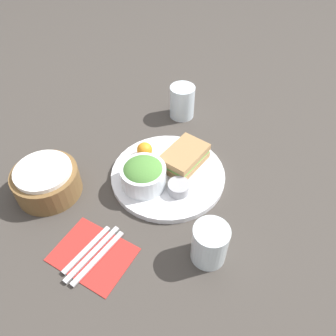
# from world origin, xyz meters

# --- Properties ---
(ground_plane) EXTENTS (4.00, 4.00, 0.00)m
(ground_plane) POSITION_xyz_m (0.00, 0.00, 0.00)
(ground_plane) COLOR #3D3833
(plate) EXTENTS (0.32, 0.32, 0.02)m
(plate) POSITION_xyz_m (0.00, 0.00, 0.01)
(plate) COLOR silver
(plate) RESTS_ON ground_plane
(sandwich) EXTENTS (0.14, 0.10, 0.05)m
(sandwich) POSITION_xyz_m (0.06, -0.02, 0.04)
(sandwich) COLOR #A37A4C
(sandwich) RESTS_ON plate
(salad_bowl) EXTENTS (0.12, 0.12, 0.08)m
(salad_bowl) POSITION_xyz_m (-0.07, 0.04, 0.05)
(salad_bowl) COLOR white
(salad_bowl) RESTS_ON plate
(dressing_cup) EXTENTS (0.06, 0.06, 0.03)m
(dressing_cup) POSITION_xyz_m (-0.04, -0.06, 0.03)
(dressing_cup) COLOR #99999E
(dressing_cup) RESTS_ON plate
(orange_wedge) EXTENTS (0.05, 0.05, 0.05)m
(orange_wedge) POSITION_xyz_m (0.03, 0.09, 0.04)
(orange_wedge) COLOR orange
(orange_wedge) RESTS_ON plate
(drink_glass) EXTENTS (0.08, 0.08, 0.11)m
(drink_glass) POSITION_xyz_m (0.27, 0.10, 0.05)
(drink_glass) COLOR silver
(drink_glass) RESTS_ON ground_plane
(bread_basket) EXTENTS (0.17, 0.17, 0.09)m
(bread_basket) POSITION_xyz_m (-0.20, 0.25, 0.04)
(bread_basket) COLOR brown
(bread_basket) RESTS_ON ground_plane
(napkin) EXTENTS (0.14, 0.18, 0.00)m
(napkin) POSITION_xyz_m (-0.30, 0.03, 0.00)
(napkin) COLOR #B22823
(napkin) RESTS_ON ground_plane
(fork) EXTENTS (0.16, 0.03, 0.01)m
(fork) POSITION_xyz_m (-0.30, 0.01, 0.01)
(fork) COLOR #B2B2B7
(fork) RESTS_ON napkin
(knife) EXTENTS (0.17, 0.03, 0.01)m
(knife) POSITION_xyz_m (-0.30, 0.03, 0.01)
(knife) COLOR #B2B2B7
(knife) RESTS_ON napkin
(spoon) EXTENTS (0.15, 0.03, 0.01)m
(spoon) POSITION_xyz_m (-0.29, 0.05, 0.01)
(spoon) COLOR #B2B2B7
(spoon) RESTS_ON napkin
(water_glass) EXTENTS (0.08, 0.08, 0.10)m
(water_glass) POSITION_xyz_m (-0.16, -0.20, 0.05)
(water_glass) COLOR silver
(water_glass) RESTS_ON ground_plane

